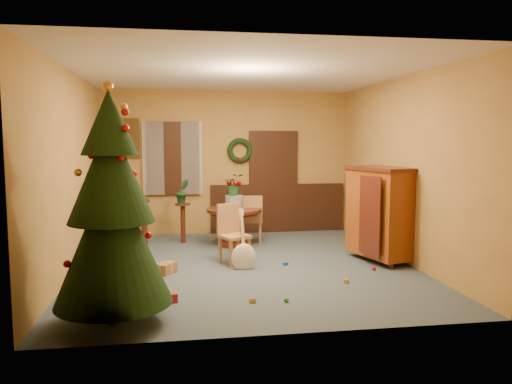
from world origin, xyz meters
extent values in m
plane|color=#35414D|center=(0.00, 0.00, 0.00)|extent=(5.50, 5.50, 0.00)
plane|color=silver|center=(0.00, 0.00, 2.90)|extent=(5.50, 5.50, 0.00)
plane|color=olive|center=(0.00, 2.75, 1.45)|extent=(5.00, 0.00, 5.00)
plane|color=olive|center=(0.00, -2.75, 1.45)|extent=(5.00, 0.00, 5.00)
plane|color=olive|center=(-2.50, 0.00, 1.45)|extent=(0.00, 5.50, 5.50)
plane|color=olive|center=(2.50, 0.00, 1.45)|extent=(0.00, 5.50, 5.50)
cube|color=black|center=(1.05, 2.71, 0.50)|extent=(2.80, 0.06, 1.00)
cube|color=black|center=(0.95, 2.70, 1.05)|extent=(1.00, 0.08, 2.10)
cube|color=white|center=(0.95, 2.73, 1.00)|extent=(0.80, 0.03, 1.90)
cube|color=black|center=(-1.10, 2.70, 1.55)|extent=(1.05, 0.08, 1.45)
cube|color=white|center=(-1.10, 2.73, 1.55)|extent=(0.88, 0.03, 1.25)
cube|color=white|center=(-1.48, 2.65, 1.55)|extent=(0.42, 0.02, 1.45)
cube|color=white|center=(-0.72, 2.65, 1.55)|extent=(0.42, 0.02, 1.45)
torus|color=black|center=(0.25, 2.67, 1.70)|extent=(0.51, 0.11, 0.51)
cube|color=#4C3819|center=(-2.05, 2.71, 1.95)|extent=(0.62, 0.05, 0.78)
cube|color=gray|center=(-2.05, 2.74, 1.95)|extent=(0.48, 0.02, 0.62)
cylinder|color=black|center=(-0.01, 1.45, 0.66)|extent=(0.99, 0.99, 0.05)
cylinder|color=black|center=(-0.01, 1.45, 0.60)|extent=(0.89, 0.89, 0.04)
cylinder|color=black|center=(-0.01, 1.45, 0.34)|extent=(0.16, 0.16, 0.55)
cylinder|color=black|center=(-0.01, 1.45, 0.04)|extent=(0.53, 0.53, 0.09)
cylinder|color=slate|center=(-0.01, 1.45, 0.80)|extent=(0.32, 0.32, 0.24)
imported|color=#1E4C23|center=(-0.01, 1.45, 1.12)|extent=(0.35, 0.31, 0.39)
cube|color=brown|center=(-0.15, 0.14, 0.43)|extent=(0.53, 0.53, 0.05)
cube|color=brown|center=(-0.23, 0.31, 0.69)|extent=(0.38, 0.20, 0.48)
cube|color=brown|center=(-0.07, 0.36, 0.21)|extent=(0.06, 0.06, 0.41)
cube|color=brown|center=(-0.37, 0.22, 0.21)|extent=(0.06, 0.06, 0.41)
cube|color=brown|center=(0.06, 0.06, 0.21)|extent=(0.06, 0.06, 0.41)
cube|color=brown|center=(-0.23, -0.07, 0.21)|extent=(0.06, 0.06, 0.41)
cube|color=brown|center=(0.35, 1.69, 0.42)|extent=(0.44, 0.44, 0.05)
cube|color=brown|center=(0.32, 1.52, 0.67)|extent=(0.39, 0.09, 0.46)
cube|color=brown|center=(0.17, 1.56, 0.20)|extent=(0.05, 0.05, 0.40)
cube|color=brown|center=(0.48, 1.51, 0.20)|extent=(0.05, 0.05, 0.40)
cube|color=brown|center=(0.22, 1.87, 0.20)|extent=(0.05, 0.05, 0.40)
cube|color=brown|center=(0.53, 1.83, 0.20)|extent=(0.05, 0.05, 0.40)
cylinder|color=black|center=(-0.92, 1.84, 0.36)|extent=(0.09, 0.09, 0.72)
cylinder|color=black|center=(-0.92, 1.84, 0.73)|extent=(0.29, 0.29, 0.03)
imported|color=#19471E|center=(-0.92, 1.84, 0.97)|extent=(0.31, 0.29, 0.46)
cylinder|color=#382111|center=(-1.67, -2.19, 0.13)|extent=(0.15, 0.15, 0.26)
cone|color=black|center=(-1.67, -2.19, 0.94)|extent=(1.21, 1.21, 1.43)
cone|color=black|center=(-1.67, -2.19, 1.60)|extent=(0.88, 0.88, 1.05)
cone|color=black|center=(-1.67, -2.19, 2.10)|extent=(0.57, 0.57, 0.66)
sphere|color=gold|center=(-1.67, -2.19, 2.45)|extent=(0.11, 0.11, 0.11)
cube|color=black|center=(-2.02, 1.79, 0.82)|extent=(1.03, 0.66, 0.06)
cube|color=black|center=(-2.02, 1.79, 0.67)|extent=(0.96, 0.60, 0.20)
cube|color=black|center=(-2.43, 1.79, 0.39)|extent=(0.13, 0.34, 0.78)
cube|color=black|center=(-1.62, 1.79, 0.39)|extent=(0.13, 0.34, 0.78)
cube|color=#5F200A|center=(2.15, -0.03, 0.77)|extent=(0.83, 1.21, 1.36)
cube|color=black|center=(2.15, -0.03, 1.47)|extent=(0.91, 1.29, 0.06)
cylinder|color=black|center=(2.15, -0.49, 0.05)|extent=(0.08, 0.08, 0.10)
cylinder|color=black|center=(2.15, 0.43, 0.05)|extent=(0.08, 0.08, 0.10)
cube|color=brown|center=(-1.46, -1.56, 0.07)|extent=(0.27, 0.20, 0.14)
cube|color=gold|center=(-1.46, -1.56, 0.07)|extent=(0.28, 0.03, 0.15)
cube|color=gold|center=(-1.46, -1.56, 0.07)|extent=(0.04, 0.20, 0.15)
cube|color=maroon|center=(-1.75, -1.99, 0.11)|extent=(0.30, 0.30, 0.23)
cube|color=gold|center=(-1.75, -1.99, 0.11)|extent=(0.22, 0.13, 0.23)
cube|color=gold|center=(-1.75, -1.99, 0.11)|extent=(0.13, 0.22, 0.23)
cube|color=brown|center=(-1.19, -0.28, 0.08)|extent=(0.33, 0.35, 0.16)
cube|color=gold|center=(-1.19, -0.28, 0.08)|extent=(0.19, 0.25, 0.16)
cube|color=gold|center=(-1.19, -0.28, 0.08)|extent=(0.19, 0.15, 0.16)
cube|color=maroon|center=(-1.18, -1.62, 0.05)|extent=(0.33, 0.22, 0.11)
cube|color=gold|center=(-1.18, -1.62, 0.05)|extent=(0.29, 0.12, 0.11)
cube|color=gold|center=(-1.18, -1.62, 0.05)|extent=(0.08, 0.13, 0.11)
cube|color=#265CA6|center=(0.61, -0.07, 0.03)|extent=(0.09, 0.09, 0.05)
sphere|color=green|center=(0.25, -1.79, 0.03)|extent=(0.06, 0.06, 0.06)
cube|color=#B98822|center=(1.22, -1.13, 0.03)|extent=(0.08, 0.09, 0.05)
sphere|color=#AD0B0B|center=(1.84, -0.58, 0.03)|extent=(0.06, 0.06, 0.06)
cube|color=gold|center=(-0.15, -1.74, 0.03)|extent=(0.08, 0.05, 0.05)
camera|label=1|loc=(-0.99, -7.41, 1.92)|focal=35.00mm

